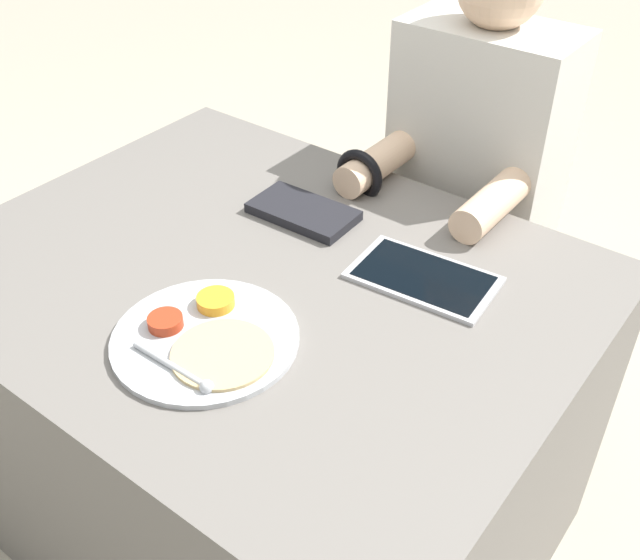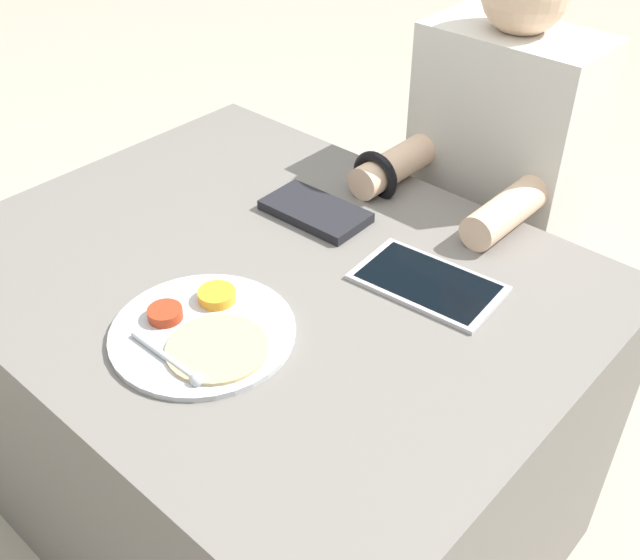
{
  "view_description": "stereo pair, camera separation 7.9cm",
  "coord_description": "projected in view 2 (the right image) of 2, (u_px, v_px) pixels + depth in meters",
  "views": [
    {
      "loc": [
        0.73,
        -0.78,
        1.51
      ],
      "look_at": [
        0.15,
        -0.02,
        0.78
      ],
      "focal_mm": 42.0,
      "sensor_mm": 36.0,
      "label": 1
    },
    {
      "loc": [
        0.79,
        -0.73,
        1.51
      ],
      "look_at": [
        0.15,
        -0.02,
        0.78
      ],
      "focal_mm": 42.0,
      "sensor_mm": 36.0,
      "label": 2
    }
  ],
  "objects": [
    {
      "name": "person_diner",
      "position": [
        486.0,
        231.0,
        1.73
      ],
      "size": [
        0.37,
        0.42,
        1.18
      ],
      "color": "black",
      "rests_on": "ground_plane"
    },
    {
      "name": "tablet_device",
      "position": [
        428.0,
        283.0,
        1.29
      ],
      "size": [
        0.26,
        0.17,
        0.01
      ],
      "color": "#B7B7BC",
      "rests_on": "dining_table"
    },
    {
      "name": "dining_table",
      "position": [
        272.0,
        408.0,
        1.55
      ],
      "size": [
        1.13,
        0.89,
        0.72
      ],
      "color": "slate",
      "rests_on": "ground_plane"
    },
    {
      "name": "thali_tray",
      "position": [
        203.0,
        332.0,
        1.19
      ],
      "size": [
        0.3,
        0.3,
        0.03
      ],
      "color": "#B7BABF",
      "rests_on": "dining_table"
    },
    {
      "name": "red_notebook",
      "position": [
        315.0,
        212.0,
        1.47
      ],
      "size": [
        0.21,
        0.12,
        0.02
      ],
      "color": "silver",
      "rests_on": "dining_table"
    },
    {
      "name": "ground_plane",
      "position": [
        278.0,
        513.0,
        1.77
      ],
      "size": [
        12.0,
        12.0,
        0.0
      ],
      "primitive_type": "plane",
      "color": "#B2A893"
    }
  ]
}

